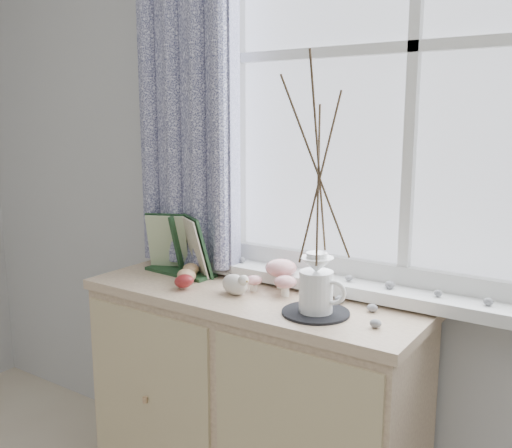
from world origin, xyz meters
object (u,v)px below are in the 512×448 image
toadstool_cluster (279,273)px  botanical_book (174,245)px  twig_pitcher (319,167)px  sideboard (251,407)px

toadstool_cluster → botanical_book: bearing=-171.7°
botanical_book → twig_pitcher: bearing=-3.4°
botanical_book → twig_pitcher: size_ratio=0.43×
toadstool_cluster → twig_pitcher: bearing=-33.0°
botanical_book → toadstool_cluster: (0.42, 0.06, -0.06)m
sideboard → twig_pitcher: size_ratio=1.54×
botanical_book → toadstool_cluster: size_ratio=1.80×
toadstool_cluster → twig_pitcher: twig_pitcher is taller
sideboard → twig_pitcher: twig_pitcher is taller
botanical_book → toadstool_cluster: bearing=12.1°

